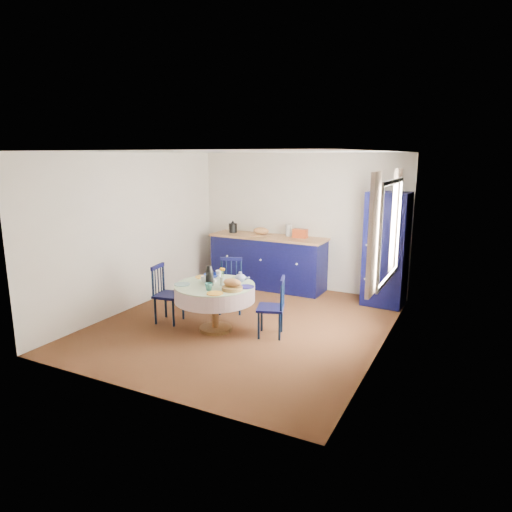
# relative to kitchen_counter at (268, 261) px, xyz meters

# --- Properties ---
(floor) EXTENTS (4.50, 4.50, 0.00)m
(floor) POSITION_rel_kitchen_counter_xyz_m (0.52, -1.96, -0.51)
(floor) COLOR black
(floor) RESTS_ON ground
(ceiling) EXTENTS (4.50, 4.50, 0.00)m
(ceiling) POSITION_rel_kitchen_counter_xyz_m (0.52, -1.96, 1.99)
(ceiling) COLOR white
(ceiling) RESTS_ON wall_back
(wall_back) EXTENTS (4.00, 0.02, 2.50)m
(wall_back) POSITION_rel_kitchen_counter_xyz_m (0.52, 0.29, 0.74)
(wall_back) COLOR silver
(wall_back) RESTS_ON floor
(wall_left) EXTENTS (0.02, 4.50, 2.50)m
(wall_left) POSITION_rel_kitchen_counter_xyz_m (-1.48, -1.96, 0.74)
(wall_left) COLOR silver
(wall_left) RESTS_ON floor
(wall_right) EXTENTS (0.02, 4.50, 2.50)m
(wall_right) POSITION_rel_kitchen_counter_xyz_m (2.52, -1.96, 0.74)
(wall_right) COLOR silver
(wall_right) RESTS_ON floor
(window) EXTENTS (0.10, 1.74, 1.45)m
(window) POSITION_rel_kitchen_counter_xyz_m (2.47, -1.66, 1.02)
(window) COLOR white
(window) RESTS_ON wall_right
(kitchen_counter) EXTENTS (2.22, 0.71, 1.23)m
(kitchen_counter) POSITION_rel_kitchen_counter_xyz_m (0.00, 0.00, 0.00)
(kitchen_counter) COLOR black
(kitchen_counter) RESTS_ON floor
(pantry_cabinet) EXTENTS (0.69, 0.51, 1.89)m
(pantry_cabinet) POSITION_rel_kitchen_counter_xyz_m (2.18, -0.11, 0.44)
(pantry_cabinet) COLOR black
(pantry_cabinet) RESTS_ON floor
(dining_table) EXTENTS (1.13, 1.13, 0.96)m
(dining_table) POSITION_rel_kitchen_counter_xyz_m (0.29, -2.35, 0.06)
(dining_table) COLOR brown
(dining_table) RESTS_ON floor
(chair_left) EXTENTS (0.43, 0.44, 0.87)m
(chair_left) POSITION_rel_kitchen_counter_xyz_m (-0.57, -2.37, -0.06)
(chair_left) COLOR black
(chair_left) RESTS_ON floor
(chair_far) EXTENTS (0.50, 0.49, 0.86)m
(chair_far) POSITION_rel_kitchen_counter_xyz_m (0.06, -1.54, -0.07)
(chair_far) COLOR black
(chair_far) RESTS_ON floor
(chair_right) EXTENTS (0.45, 0.47, 0.84)m
(chair_right) POSITION_rel_kitchen_counter_xyz_m (1.09, -2.16, -0.08)
(chair_right) COLOR black
(chair_right) RESTS_ON floor
(mug_a) EXTENTS (0.12, 0.12, 0.09)m
(mug_a) POSITION_rel_kitchen_counter_xyz_m (0.09, -2.33, 0.22)
(mug_a) COLOR silver
(mug_a) RESTS_ON dining_table
(mug_b) EXTENTS (0.11, 0.11, 0.10)m
(mug_b) POSITION_rel_kitchen_counter_xyz_m (0.35, -2.63, 0.23)
(mug_b) COLOR #296563
(mug_b) RESTS_ON dining_table
(mug_c) EXTENTS (0.12, 0.12, 0.10)m
(mug_c) POSITION_rel_kitchen_counter_xyz_m (0.54, -2.08, 0.22)
(mug_c) COLOR black
(mug_c) RESTS_ON dining_table
(mug_d) EXTENTS (0.10, 0.10, 0.09)m
(mug_d) POSITION_rel_kitchen_counter_xyz_m (0.10, -1.95, 0.22)
(mug_d) COLOR silver
(mug_d) RESTS_ON dining_table
(cobalt_bowl) EXTENTS (0.22, 0.22, 0.06)m
(cobalt_bowl) POSITION_rel_kitchen_counter_xyz_m (0.03, -2.03, 0.20)
(cobalt_bowl) COLOR navy
(cobalt_bowl) RESTS_ON dining_table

